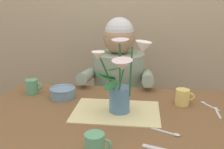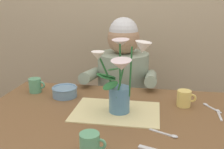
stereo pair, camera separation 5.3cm
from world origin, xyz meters
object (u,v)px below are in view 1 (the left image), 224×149
object	(u,v)px
tea_cup	(95,145)
coffee_cup	(183,97)
flower_vase	(121,79)
ceramic_mug	(32,87)
seated_person	(119,101)
ceramic_bowl	(63,92)

from	to	relation	value
tea_cup	coffee_cup	bearing A→B (deg)	53.61
tea_cup	coffee_cup	distance (m)	0.59
coffee_cup	flower_vase	bearing A→B (deg)	-155.44
coffee_cup	tea_cup	bearing A→B (deg)	-126.39
coffee_cup	ceramic_mug	xyz separation A→B (m)	(-0.81, 0.06, 0.00)
seated_person	tea_cup	world-z (taller)	seated_person
flower_vase	ceramic_mug	xyz separation A→B (m)	(-0.51, 0.20, -0.12)
flower_vase	tea_cup	xyz separation A→B (m)	(-0.06, -0.34, -0.12)
ceramic_bowl	tea_cup	bearing A→B (deg)	-61.96
seated_person	ceramic_bowl	xyz separation A→B (m)	(-0.26, -0.42, 0.21)
flower_vase	tea_cup	bearing A→B (deg)	-99.26
ceramic_bowl	ceramic_mug	world-z (taller)	ceramic_mug
tea_cup	coffee_cup	world-z (taller)	same
ceramic_bowl	coffee_cup	world-z (taller)	coffee_cup
flower_vase	tea_cup	distance (m)	0.37
flower_vase	seated_person	bearing A→B (deg)	96.12
ceramic_bowl	ceramic_mug	distance (m)	0.19
seated_person	tea_cup	bearing A→B (deg)	-90.71
ceramic_mug	coffee_cup	bearing A→B (deg)	-4.39
flower_vase	tea_cup	size ratio (longest dim) A/B	3.65
flower_vase	coffee_cup	bearing A→B (deg)	24.56
ceramic_bowl	tea_cup	distance (m)	0.57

